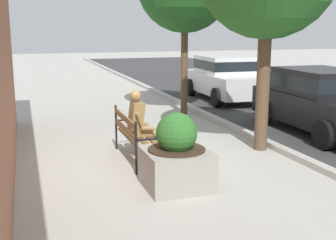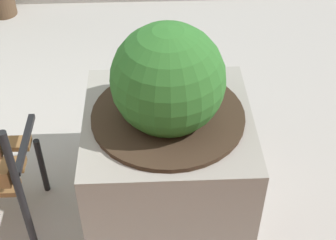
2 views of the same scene
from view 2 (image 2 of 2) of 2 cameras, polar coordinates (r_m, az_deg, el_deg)
concrete_planter at (r=3.05m, az=0.00°, el=-1.49°), size 1.02×1.02×1.23m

